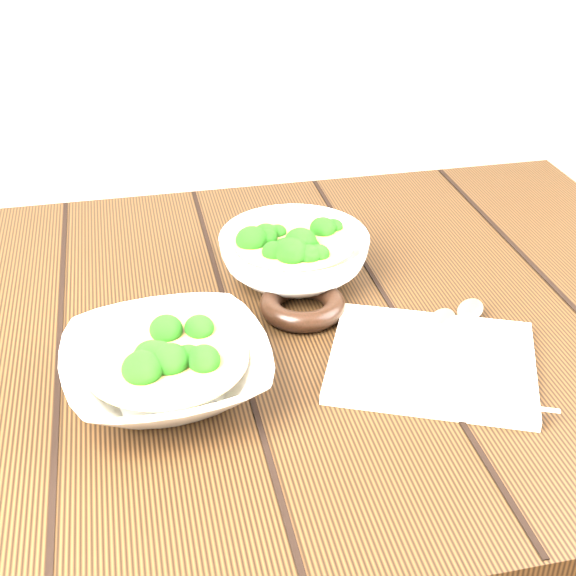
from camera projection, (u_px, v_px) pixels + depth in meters
The scene contains 7 objects.
table at pixel (251, 403), 1.02m from camera, with size 1.20×0.80×0.75m.
soup_bowl_front at pixel (167, 367), 0.84m from camera, with size 0.23×0.23×0.06m.
soup_bowl_back at pixel (294, 255), 1.04m from camera, with size 0.22×0.22×0.07m.
trivet at pixel (302, 305), 0.97m from camera, with size 0.10×0.10×0.03m, color black.
napkin at pixel (432, 361), 0.89m from camera, with size 0.22×0.18×0.01m, color beige.
spoon_left at pixel (434, 336), 0.91m from camera, with size 0.12×0.16×0.01m.
spoon_right at pixel (462, 324), 0.93m from camera, with size 0.13×0.16×0.01m.
Camera 1 is at (-0.12, -0.79, 1.28)m, focal length 50.00 mm.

